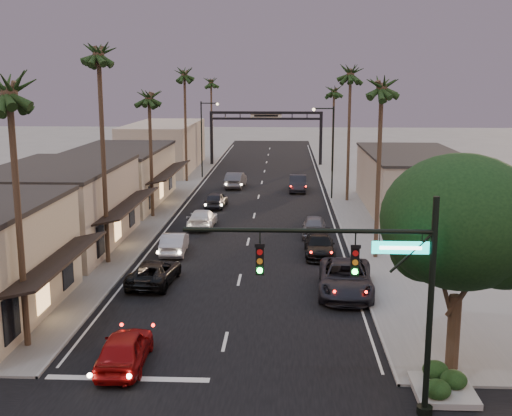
# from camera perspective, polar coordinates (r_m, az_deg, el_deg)

# --- Properties ---
(ground) EXTENTS (200.00, 200.00, 0.00)m
(ground) POSITION_cam_1_polar(r_m,az_deg,el_deg) (58.13, -0.02, -0.07)
(ground) COLOR slate
(ground) RESTS_ON ground
(road) EXTENTS (14.00, 120.00, 0.02)m
(road) POSITION_cam_1_polar(r_m,az_deg,el_deg) (63.04, 0.19, 0.84)
(road) COLOR black
(road) RESTS_ON ground
(sidewalk_left) EXTENTS (5.00, 92.00, 0.12)m
(sidewalk_left) POSITION_cam_1_polar(r_m,az_deg,el_deg) (70.91, -7.26, 1.98)
(sidewalk_left) COLOR slate
(sidewalk_left) RESTS_ON ground
(sidewalk_right) EXTENTS (5.00, 92.00, 0.12)m
(sidewalk_right) POSITION_cam_1_polar(r_m,az_deg,el_deg) (70.20, 8.21, 1.86)
(sidewalk_right) COLOR slate
(sidewalk_right) RESTS_ON ground
(storefront_mid) EXTENTS (8.00, 14.00, 5.50)m
(storefront_mid) POSITION_cam_1_polar(r_m,az_deg,el_deg) (46.51, -17.06, -0.04)
(storefront_mid) COLOR gray
(storefront_mid) RESTS_ON ground
(storefront_far) EXTENTS (8.00, 16.00, 5.00)m
(storefront_far) POSITION_cam_1_polar(r_m,az_deg,el_deg) (61.62, -12.11, 2.69)
(storefront_far) COLOR tan
(storefront_far) RESTS_ON ground
(storefront_dist) EXTENTS (8.00, 20.00, 6.00)m
(storefront_dist) POSITION_cam_1_polar(r_m,az_deg,el_deg) (83.83, -8.17, 5.43)
(storefront_dist) COLOR gray
(storefront_dist) RESTS_ON ground
(building_right) EXTENTS (8.00, 18.00, 5.00)m
(building_right) POSITION_cam_1_polar(r_m,az_deg,el_deg) (58.74, 13.77, 2.20)
(building_right) COLOR gray
(building_right) RESTS_ON ground
(traffic_signal) EXTENTS (8.51, 0.22, 7.80)m
(traffic_signal) POSITION_cam_1_polar(r_m,az_deg,el_deg) (22.11, 10.52, -5.88)
(traffic_signal) COLOR black
(traffic_signal) RESTS_ON ground
(corner_tree) EXTENTS (6.20, 6.20, 8.80)m
(corner_tree) POSITION_cam_1_polar(r_m,az_deg,el_deg) (25.92, 17.89, -1.63)
(corner_tree) COLOR #38281C
(corner_tree) RESTS_ON ground
(planter) EXTENTS (2.20, 2.60, 0.24)m
(planter) POSITION_cam_1_polar(r_m,az_deg,el_deg) (25.92, 16.27, -15.61)
(planter) COLOR gray
(planter) RESTS_ON ground
(arch) EXTENTS (15.20, 0.40, 7.27)m
(arch) POSITION_cam_1_polar(r_m,az_deg,el_deg) (87.16, 0.90, 7.44)
(arch) COLOR black
(arch) RESTS_ON ground
(streetlight_right) EXTENTS (2.13, 0.30, 9.00)m
(streetlight_right) POSITION_cam_1_polar(r_m,az_deg,el_deg) (62.37, 6.59, 5.59)
(streetlight_right) COLOR black
(streetlight_right) RESTS_ON ground
(streetlight_left) EXTENTS (2.13, 0.30, 9.00)m
(streetlight_left) POSITION_cam_1_polar(r_m,az_deg,el_deg) (75.77, -4.65, 6.65)
(streetlight_left) COLOR black
(streetlight_left) RESTS_ON ground
(palm_la) EXTENTS (3.20, 3.20, 13.20)m
(palm_la) POSITION_cam_1_polar(r_m,az_deg,el_deg) (28.23, -21.17, 10.38)
(palm_la) COLOR #38281C
(palm_la) RESTS_ON ground
(palm_lb) EXTENTS (3.20, 3.20, 15.20)m
(palm_lb) POSITION_cam_1_polar(r_m,az_deg,el_deg) (40.53, -13.86, 13.65)
(palm_lb) COLOR #38281C
(palm_lb) RESTS_ON ground
(palm_lc) EXTENTS (3.20, 3.20, 12.20)m
(palm_lc) POSITION_cam_1_polar(r_m,az_deg,el_deg) (54.10, -9.50, 10.09)
(palm_lc) COLOR #38281C
(palm_lc) RESTS_ON ground
(palm_ld) EXTENTS (3.20, 3.20, 14.20)m
(palm_ld) POSITION_cam_1_polar(r_m,az_deg,el_deg) (72.78, -6.39, 12.01)
(palm_ld) COLOR #38281C
(palm_ld) RESTS_ON ground
(palm_ra) EXTENTS (3.20, 3.20, 13.20)m
(palm_ra) POSITION_cam_1_polar(r_m,az_deg,el_deg) (41.34, 11.14, 11.02)
(palm_ra) COLOR #38281C
(palm_ra) RESTS_ON ground
(palm_rb) EXTENTS (3.20, 3.20, 14.20)m
(palm_rb) POSITION_cam_1_polar(r_m,az_deg,el_deg) (61.21, 8.41, 12.08)
(palm_rb) COLOR #38281C
(palm_rb) RESTS_ON ground
(palm_rc) EXTENTS (3.20, 3.20, 12.20)m
(palm_rc) POSITION_cam_1_polar(r_m,az_deg,el_deg) (81.14, 6.96, 10.55)
(palm_rc) COLOR #38281C
(palm_rc) RESTS_ON ground
(palm_far) EXTENTS (3.20, 3.20, 13.20)m
(palm_far) POSITION_cam_1_polar(r_m,az_deg,el_deg) (95.53, -4.02, 11.31)
(palm_far) COLOR #38281C
(palm_far) RESTS_ON ground
(oncoming_red) EXTENTS (1.99, 4.59, 1.54)m
(oncoming_red) POSITION_cam_1_polar(r_m,az_deg,el_deg) (27.31, -11.61, -12.15)
(oncoming_red) COLOR maroon
(oncoming_red) RESTS_ON ground
(oncoming_pickup) EXTENTS (2.68, 5.15, 1.39)m
(oncoming_pickup) POSITION_cam_1_polar(r_m,az_deg,el_deg) (37.37, -9.03, -5.67)
(oncoming_pickup) COLOR black
(oncoming_pickup) RESTS_ON ground
(oncoming_silver) EXTENTS (1.75, 4.48, 1.45)m
(oncoming_silver) POSITION_cam_1_polar(r_m,az_deg,el_deg) (43.55, -7.27, -3.11)
(oncoming_silver) COLOR #A3A2A7
(oncoming_silver) RESTS_ON ground
(oncoming_white) EXTENTS (2.07, 4.96, 1.43)m
(oncoming_white) POSITION_cam_1_polar(r_m,az_deg,el_deg) (50.94, -4.80, -0.94)
(oncoming_white) COLOR silver
(oncoming_white) RESTS_ON ground
(oncoming_dgrey) EXTENTS (2.07, 4.43, 1.47)m
(oncoming_dgrey) POSITION_cam_1_polar(r_m,az_deg,el_deg) (58.70, -3.57, 0.75)
(oncoming_dgrey) COLOR black
(oncoming_dgrey) RESTS_ON ground
(oncoming_grey_far) EXTENTS (2.14, 5.19, 1.67)m
(oncoming_grey_far) POSITION_cam_1_polar(r_m,az_deg,el_deg) (69.40, -1.84, 2.51)
(oncoming_grey_far) COLOR #414146
(oncoming_grey_far) RESTS_ON ground
(curbside_near) EXTENTS (3.30, 6.46, 1.75)m
(curbside_near) POSITION_cam_1_polar(r_m,az_deg,el_deg) (35.60, 7.96, -6.20)
(curbside_near) COLOR black
(curbside_near) RESTS_ON ground
(curbside_black) EXTENTS (2.01, 4.87, 1.41)m
(curbside_black) POSITION_cam_1_polar(r_m,az_deg,el_deg) (42.90, 5.66, -3.32)
(curbside_black) COLOR black
(curbside_black) RESTS_ON ground
(curbside_grey) EXTENTS (1.98, 4.34, 1.44)m
(curbside_grey) POSITION_cam_1_polar(r_m,az_deg,el_deg) (48.23, 5.17, -1.64)
(curbside_grey) COLOR #58575D
(curbside_grey) RESTS_ON ground
(curbside_far) EXTENTS (1.90, 5.05, 1.65)m
(curbside_far) POSITION_cam_1_polar(r_m,az_deg,el_deg) (67.26, 3.75, 2.19)
(curbside_far) COLOR black
(curbside_far) RESTS_ON ground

